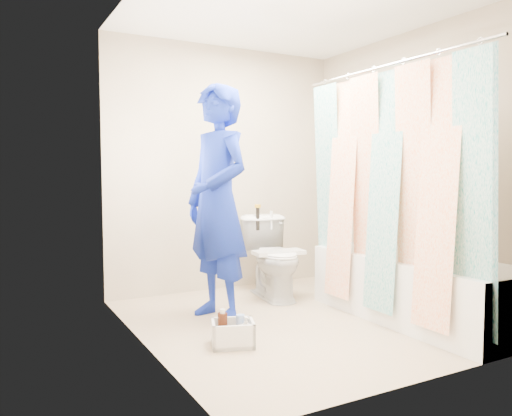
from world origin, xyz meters
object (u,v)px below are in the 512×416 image
bathtub (416,286)px  toilet (273,257)px  plumber (217,202)px  cleaning_caddy (234,334)px

bathtub → toilet: bearing=118.6°
toilet → plumber: size_ratio=0.41×
bathtub → cleaning_caddy: 1.54m
bathtub → plumber: 1.70m
toilet → plumber: (-0.73, -0.37, 0.55)m
bathtub → plumber: bearing=150.0°
bathtub → plumber: (-1.36, 0.78, 0.66)m
cleaning_caddy → toilet: bearing=68.5°
bathtub → cleaning_caddy: bathtub is taller
plumber → cleaning_caddy: (-0.17, -0.63, -0.85)m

